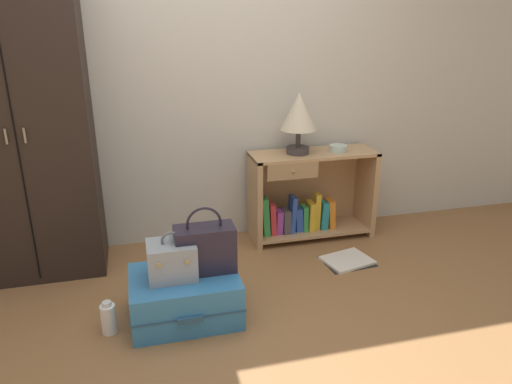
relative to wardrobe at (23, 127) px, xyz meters
name	(u,v)px	position (x,y,z in m)	size (l,w,h in m)	color
ground_plane	(245,351)	(1.13, -1.20, -0.99)	(9.00, 9.00, 0.00)	olive
back_wall	(195,67)	(1.13, 0.30, 0.31)	(6.40, 0.10, 2.60)	beige
wardrobe	(23,127)	(0.00, 0.00, 0.00)	(0.81, 0.47, 1.98)	black
bookshelf	(307,197)	(1.93, 0.06, -0.67)	(0.96, 0.35, 0.68)	tan
table_lamp	(299,114)	(1.83, 0.05, -0.01)	(0.26, 0.26, 0.45)	#3D3838
bowl	(338,148)	(2.15, 0.03, -0.28)	(0.13, 0.13, 0.05)	silver
suitcase_large	(185,296)	(0.87, -0.81, -0.86)	(0.62, 0.48, 0.27)	teal
train_case	(172,260)	(0.81, -0.81, -0.62)	(0.27, 0.22, 0.28)	#8E99A3
handbag	(205,248)	(1.00, -0.79, -0.58)	(0.34, 0.17, 0.39)	#231E2D
bottle	(109,318)	(0.44, -0.86, -0.90)	(0.08, 0.08, 0.19)	white
open_book_on_floor	(347,261)	(2.06, -0.44, -0.98)	(0.37, 0.32, 0.02)	white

